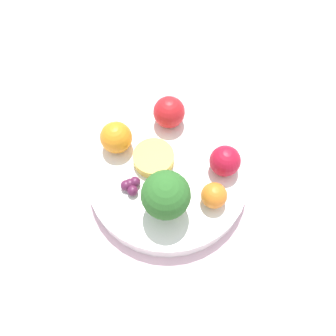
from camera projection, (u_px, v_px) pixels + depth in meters
The scene contains 10 objects.
ground_plane at pixel (168, 186), 0.52m from camera, with size 6.00×6.00×0.00m, color gray.
table_surface at pixel (168, 183), 0.51m from camera, with size 1.20×1.20×0.02m.
bowl at pixel (168, 176), 0.49m from camera, with size 0.24×0.24×0.03m.
broccoli at pixel (166, 195), 0.41m from camera, with size 0.06×0.06×0.08m.
apple_red at pixel (169, 112), 0.50m from camera, with size 0.05×0.05×0.05m.
apple_green at pixel (225, 161), 0.46m from camera, with size 0.04×0.04×0.04m.
orange_front at pixel (214, 195), 0.44m from camera, with size 0.04×0.04×0.04m.
orange_back at pixel (116, 137), 0.47m from camera, with size 0.05×0.05×0.05m.
grape_cluster at pixel (131, 186), 0.46m from camera, with size 0.03×0.03×0.02m.
small_cup at pixel (154, 158), 0.48m from camera, with size 0.06×0.06×0.02m.
Camera 1 is at (0.20, -0.09, 0.47)m, focal length 35.00 mm.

